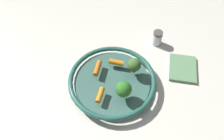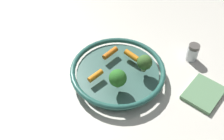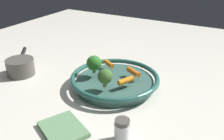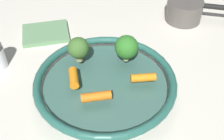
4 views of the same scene
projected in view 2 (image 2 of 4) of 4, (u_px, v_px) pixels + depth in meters
The scene contains 9 objects.
ground_plane at pixel (118, 77), 0.91m from camera, with size 2.05×2.05×0.00m, color silver.
serving_bowl at pixel (118, 72), 0.89m from camera, with size 0.33×0.33×0.05m.
baby_carrot_near_rim at pixel (110, 53), 0.91m from camera, with size 0.02×0.02×0.06m, color orange.
baby_carrot_left at pixel (95, 76), 0.84m from camera, with size 0.02×0.02×0.06m, color orange.
baby_carrot_back at pixel (132, 55), 0.90m from camera, with size 0.02×0.02×0.06m, color orange.
broccoli_floret_small at pixel (145, 63), 0.84m from camera, with size 0.05×0.05×0.06m.
broccoli_floret_large at pixel (118, 78), 0.79m from camera, with size 0.06×0.06×0.07m.
salt_shaker at pixel (193, 52), 0.95m from camera, with size 0.04×0.04×0.07m.
dish_towel at pixel (203, 93), 0.86m from camera, with size 0.13×0.11×0.01m, color #669366.
Camera 2 is at (0.59, 0.13, 0.69)m, focal length 40.71 mm.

